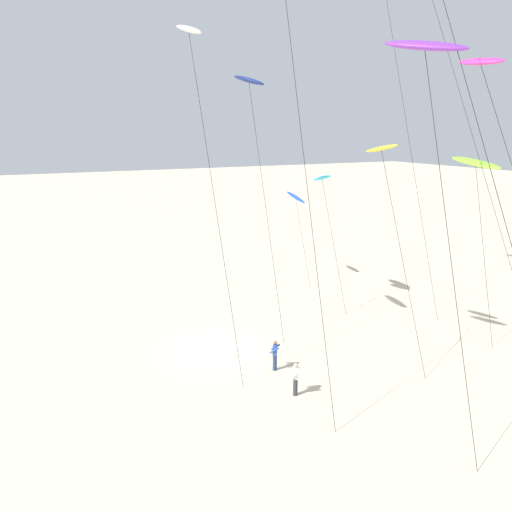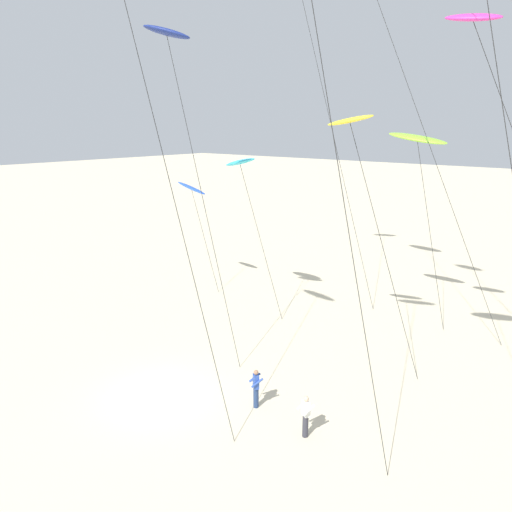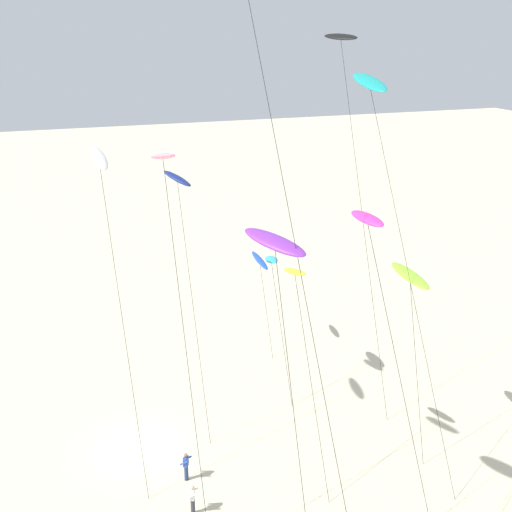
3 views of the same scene
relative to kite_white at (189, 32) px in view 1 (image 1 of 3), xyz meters
name	(u,v)px [view 1 (image 1 of 3)]	position (x,y,z in m)	size (l,w,h in m)	color
ground_plane	(214,350)	(0.02, 0.88, -16.81)	(260.00, 260.00, 0.00)	beige
kite_white	(189,32)	(0.00, 0.00, 0.00)	(6.00, 1.09, 17.49)	white
kite_magenta	(482,66)	(8.46, 10.31, -1.87)	(7.95, 1.51, 15.45)	#D8339E
kite_lime	(476,164)	(4.64, 15.25, -6.40)	(3.91, 1.15, 10.92)	#8CD833
kite_blue	(296,198)	(-9.36, 11.86, -9.85)	(3.29, 0.88, 7.49)	blue
kite_navy	(249,83)	(-2.62, 4.47, -1.93)	(4.76, 1.64, 15.51)	navy
kite_cyan	(322,179)	(-3.88, 10.62, -7.78)	(4.30, 1.37, 9.50)	#33BFE0
kite_purple	(425,48)	(10.17, 5.26, -1.73)	(5.38, 2.26, 15.65)	purple
kite_yellow	(382,152)	(4.18, 8.76, -5.62)	(4.93, 0.91, 11.69)	yellow
kite_flyer_nearest	(296,378)	(6.35, 2.52, -15.92)	(0.70, 0.68, 1.67)	#33333D
kite_flyer_middle	(275,354)	(3.71, 2.85, -15.92)	(0.73, 0.72, 1.67)	navy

